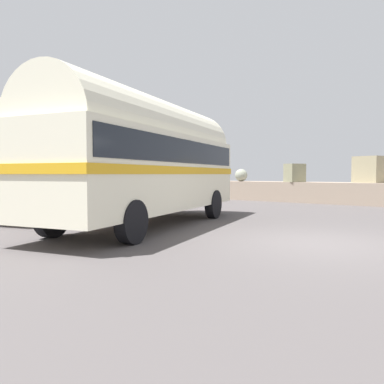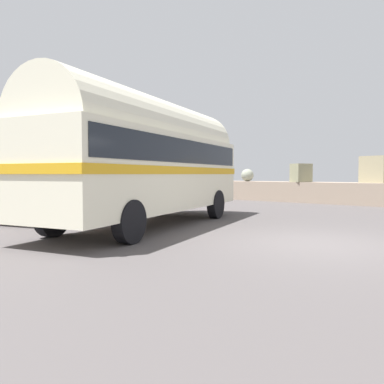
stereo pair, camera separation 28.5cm
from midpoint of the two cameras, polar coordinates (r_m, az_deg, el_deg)
ground at (r=8.76m, az=18.89°, el=-7.41°), size 32.00×26.00×0.02m
vintage_coach at (r=11.06m, az=-5.88°, el=5.40°), size 4.54×8.91×3.70m
second_coach at (r=15.21m, az=-14.81°, el=4.58°), size 4.62×8.91×3.70m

